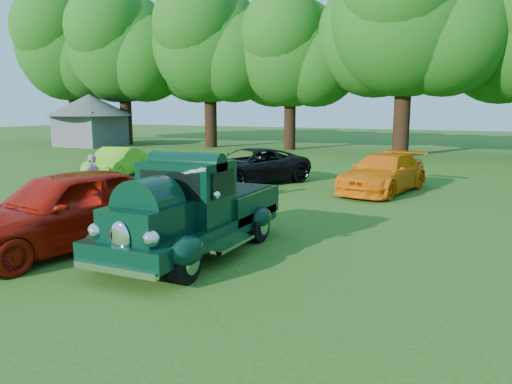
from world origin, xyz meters
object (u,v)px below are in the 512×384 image
at_px(red_convertible, 66,209).
at_px(back_car_lime, 116,163).
at_px(back_car_black, 249,166).
at_px(spectator_grey, 212,179).
at_px(spectator_pink, 189,180).
at_px(back_car_orange, 383,173).
at_px(gazebo, 90,114).
at_px(hero_pickup, 194,213).
at_px(spectator_white, 92,180).

xyz_separation_m(red_convertible, back_car_lime, (-6.31, 8.90, -0.21)).
bearing_deg(back_car_black, red_convertible, -60.22).
xyz_separation_m(back_car_black, spectator_grey, (0.71, -4.09, 0.09)).
height_order(back_car_lime, spectator_pink, spectator_pink).
relative_size(back_car_orange, spectator_pink, 3.03).
xyz_separation_m(back_car_orange, gazebo, (-24.32, 11.56, 1.72)).
bearing_deg(back_car_orange, hero_pickup, -91.35).
xyz_separation_m(back_car_lime, gazebo, (-13.35, 12.69, 1.76)).
height_order(back_car_orange, spectator_white, spectator_white).
relative_size(back_car_black, gazebo, 0.77).
distance_m(back_car_orange, gazebo, 26.98).
distance_m(hero_pickup, spectator_pink, 5.19).
relative_size(spectator_pink, spectator_white, 0.99).
height_order(hero_pickup, spectator_pink, hero_pickup).
relative_size(back_car_black, spectator_grey, 3.16).
distance_m(back_car_lime, gazebo, 18.50).
height_order(red_convertible, gazebo, gazebo).
height_order(back_car_orange, gazebo, gazebo).
distance_m(back_car_black, back_car_orange, 5.11).
bearing_deg(hero_pickup, spectator_white, 151.45).
bearing_deg(spectator_grey, back_car_lime, 169.33).
bearing_deg(gazebo, spectator_white, -46.61).
distance_m(spectator_grey, gazebo, 25.57).
xyz_separation_m(spectator_white, gazebo, (-16.72, 17.69, 1.63)).
height_order(spectator_pink, spectator_white, spectator_white).
height_order(red_convertible, spectator_grey, red_convertible).
bearing_deg(spectator_grey, hero_pickup, -48.20).
xyz_separation_m(back_car_orange, spectator_pink, (-4.93, -4.83, 0.09)).
distance_m(back_car_black, spectator_grey, 4.15).
height_order(hero_pickup, back_car_orange, hero_pickup).
bearing_deg(gazebo, spectator_grey, -38.67).
bearing_deg(gazebo, spectator_pink, -40.22).
bearing_deg(back_car_orange, gazebo, 165.86).
distance_m(red_convertible, gazebo, 29.24).
height_order(back_car_black, spectator_white, spectator_white).
xyz_separation_m(hero_pickup, spectator_grey, (-2.34, 4.76, -0.05)).
bearing_deg(back_car_orange, back_car_black, -165.34).
xyz_separation_m(spectator_pink, gazebo, (-19.38, 16.39, 1.63)).
height_order(spectator_pink, gazebo, gazebo).
height_order(back_car_lime, gazebo, gazebo).
height_order(spectator_grey, gazebo, gazebo).
height_order(back_car_lime, spectator_grey, spectator_grey).
xyz_separation_m(spectator_grey, spectator_white, (-3.20, -1.74, -0.00)).
height_order(hero_pickup, red_convertible, hero_pickup).
bearing_deg(hero_pickup, back_car_black, 109.02).
bearing_deg(back_car_lime, hero_pickup, -59.14).
bearing_deg(spectator_white, hero_pickup, -121.81).
bearing_deg(red_convertible, back_car_lime, 137.68).
bearing_deg(spectator_pink, gazebo, 121.04).
distance_m(hero_pickup, spectator_grey, 5.30).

